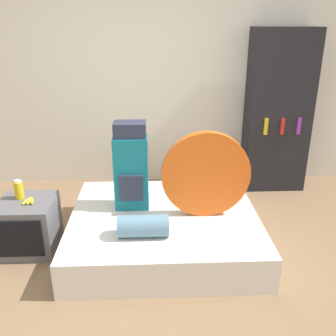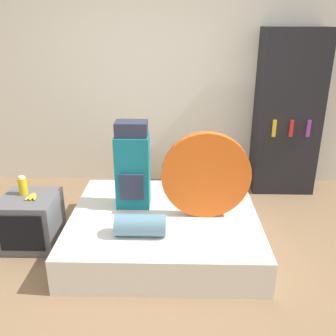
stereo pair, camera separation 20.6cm
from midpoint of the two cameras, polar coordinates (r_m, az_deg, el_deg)
ground_plane at (r=3.15m, az=-5.42°, el=-16.92°), size 16.00×16.00×0.00m
wall_back at (r=4.63m, az=-4.82°, el=13.34°), size 8.00×0.05×2.60m
bed at (r=3.52m, az=-2.27°, el=-9.23°), size 1.70×1.51×0.31m
backpack at (r=3.44m, az=-7.36°, el=0.07°), size 0.31×0.24×0.82m
tent_bag at (r=3.28m, az=4.00°, el=-1.04°), size 0.78×0.08×0.78m
sleeping_roll at (r=3.08m, az=-5.72°, el=-8.81°), size 0.41×0.18×0.18m
television at (r=3.67m, az=-22.03°, el=-8.14°), size 0.49×0.50×0.47m
canister at (r=3.62m, az=-23.32°, el=-3.10°), size 0.08×0.08×0.18m
banana_bunch at (r=3.54m, az=-21.94°, el=-4.67°), size 0.11×0.14×0.03m
bookshelf at (r=4.64m, az=15.15°, el=8.26°), size 0.72×0.42×1.90m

